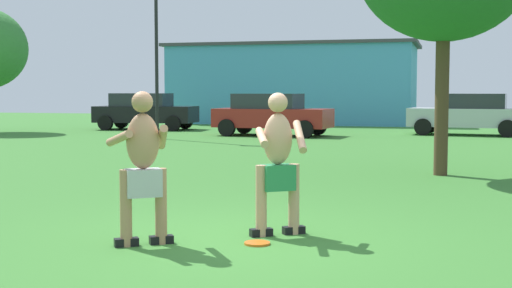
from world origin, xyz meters
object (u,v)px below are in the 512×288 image
object	(u,v)px
car_red_mid_lot	(272,114)
lamp_post	(156,32)
car_black_near_post	(145,111)
car_silver_far_end	(468,113)
player_in_green	(278,161)
player_near	(143,164)
frisbee	(257,243)

from	to	relation	value
car_red_mid_lot	lamp_post	world-z (taller)	lamp_post
car_black_near_post	car_silver_far_end	distance (m)	13.48
player_in_green	car_red_mid_lot	world-z (taller)	player_in_green
player_near	car_red_mid_lot	distance (m)	18.98
frisbee	lamp_post	world-z (taller)	lamp_post
player_in_green	car_red_mid_lot	xyz separation A→B (m)	(-4.54, 17.81, -0.06)
player_in_green	car_silver_far_end	size ratio (longest dim) A/B	0.37
player_near	lamp_post	xyz separation A→B (m)	(-6.74, 16.06, 2.84)
car_red_mid_lot	lamp_post	xyz separation A→B (m)	(-3.50, -2.65, 2.91)
player_near	car_black_near_post	world-z (taller)	player_near
player_in_green	car_red_mid_lot	distance (m)	18.38
car_red_mid_lot	lamp_post	bearing A→B (deg)	-142.92
frisbee	lamp_post	xyz separation A→B (m)	(-7.94, 15.71, 3.72)
frisbee	car_red_mid_lot	xyz separation A→B (m)	(-4.44, 18.35, 0.81)
car_black_near_post	lamp_post	distance (m)	6.64
player_near	car_black_near_post	distance (m)	23.36
player_in_green	car_silver_far_end	xyz separation A→B (m)	(2.60, 20.19, -0.06)
car_black_near_post	car_red_mid_lot	distance (m)	6.85
frisbee	lamp_post	distance (m)	17.99
player_near	frisbee	xyz separation A→B (m)	(1.19, 0.35, -0.88)
lamp_post	player_near	bearing A→B (deg)	-67.22
frisbee	car_silver_far_end	distance (m)	20.93
lamp_post	car_red_mid_lot	bearing A→B (deg)	37.08
player_in_green	frisbee	distance (m)	1.03
car_black_near_post	lamp_post	size ratio (longest dim) A/B	0.72
player_in_green	car_black_near_post	bearing A→B (deg)	118.05
player_near	player_in_green	world-z (taller)	player_near
car_black_near_post	player_near	bearing A→B (deg)	-65.79
car_black_near_post	player_in_green	bearing A→B (deg)	-61.95
car_black_near_post	lamp_post	bearing A→B (deg)	-61.62
frisbee	car_red_mid_lot	distance (m)	18.90
player_in_green	car_red_mid_lot	bearing A→B (deg)	104.31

